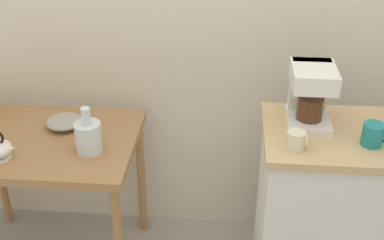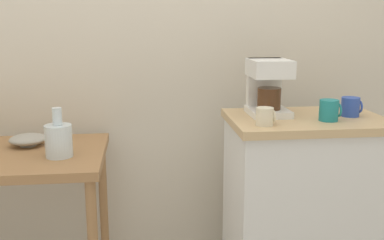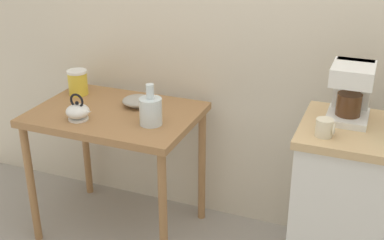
# 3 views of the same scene
# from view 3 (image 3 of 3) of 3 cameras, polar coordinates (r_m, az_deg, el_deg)

# --- Properties ---
(wooden_table) EXTENTS (0.89, 0.64, 0.77)m
(wooden_table) POSITION_cam_3_polar(r_m,az_deg,el_deg) (2.83, -8.56, -0.79)
(wooden_table) COLOR #9E7044
(wooden_table) RESTS_ON ground_plane
(kitchen_counter) EXTENTS (0.71, 0.50, 0.92)m
(kitchen_counter) POSITION_cam_3_polar(r_m,az_deg,el_deg) (2.54, 19.43, -10.60)
(kitchen_counter) COLOR white
(kitchen_counter) RESTS_ON ground_plane
(bowl_stoneware) EXTENTS (0.17, 0.17, 0.06)m
(bowl_stoneware) POSITION_cam_3_polar(r_m,az_deg,el_deg) (2.84, -6.15, 2.17)
(bowl_stoneware) COLOR #9E998C
(bowl_stoneware) RESTS_ON wooden_table
(teakettle) EXTENTS (0.15, 0.12, 0.15)m
(teakettle) POSITION_cam_3_polar(r_m,az_deg,el_deg) (2.70, -12.74, 0.97)
(teakettle) COLOR white
(teakettle) RESTS_ON wooden_table
(glass_carafe_vase) EXTENTS (0.12, 0.12, 0.22)m
(glass_carafe_vase) POSITION_cam_3_polar(r_m,az_deg,el_deg) (2.58, -4.69, 1.11)
(glass_carafe_vase) COLOR silver
(glass_carafe_vase) RESTS_ON wooden_table
(canister_enamel) EXTENTS (0.12, 0.12, 0.15)m
(canister_enamel) POSITION_cam_3_polar(r_m,az_deg,el_deg) (3.05, -12.77, 4.18)
(canister_enamel) COLOR gold
(canister_enamel) RESTS_ON wooden_table
(coffee_maker) EXTENTS (0.18, 0.22, 0.26)m
(coffee_maker) POSITION_cam_3_polar(r_m,az_deg,el_deg) (2.36, 17.54, 3.35)
(coffee_maker) COLOR white
(coffee_maker) RESTS_ON kitchen_counter
(mug_small_cream) EXTENTS (0.08, 0.07, 0.08)m
(mug_small_cream) POSITION_cam_3_polar(r_m,az_deg,el_deg) (2.19, 14.76, -0.85)
(mug_small_cream) COLOR beige
(mug_small_cream) RESTS_ON kitchen_counter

